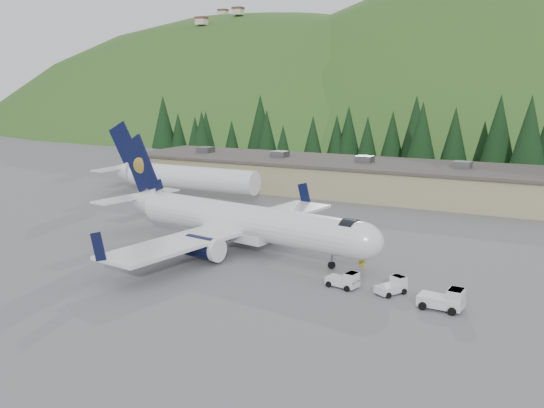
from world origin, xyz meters
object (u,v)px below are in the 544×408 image
(baggage_tug_c, at_px, (393,286))
(baggage_tug_a, at_px, (345,280))
(second_airliner, at_px, (176,176))
(ramp_worker, at_px, (362,259))
(airliner, at_px, (238,221))
(baggage_tug_b, at_px, (445,300))
(terminal_building, at_px, (335,175))

(baggage_tug_c, bearing_deg, baggage_tug_a, 126.92)
(second_airliner, xyz_separation_m, ramp_worker, (37.76, -22.32, -2.37))
(airliner, relative_size, second_airliner, 1.26)
(baggage_tug_a, bearing_deg, baggage_tug_b, 2.16)
(baggage_tug_a, distance_m, ramp_worker, 5.89)
(second_airliner, distance_m, baggage_tug_a, 47.61)
(ramp_worker, bearing_deg, baggage_tug_c, 133.84)
(airliner, relative_size, baggage_tug_c, 11.80)
(baggage_tug_c, bearing_deg, ramp_worker, 70.49)
(second_airliner, height_order, ramp_worker, second_airliner)
(second_airliner, xyz_separation_m, terminal_building, (19.91, 16.00, -0.70))
(baggage_tug_b, height_order, terminal_building, terminal_building)
(baggage_tug_a, relative_size, terminal_building, 0.04)
(ramp_worker, bearing_deg, airliner, 1.15)
(airliner, height_order, terminal_building, airliner)
(terminal_building, bearing_deg, baggage_tug_b, -59.23)
(airliner, bearing_deg, baggage_tug_a, -14.88)
(airliner, height_order, baggage_tug_b, airliner)
(second_airliner, xyz_separation_m, baggage_tug_a, (38.28, -28.18, -2.66))
(terminal_building, bearing_deg, airliner, -83.96)
(baggage_tug_a, bearing_deg, airliner, 167.03)
(baggage_tug_b, distance_m, terminal_building, 53.00)
(baggage_tug_a, xyz_separation_m, baggage_tug_b, (8.73, -1.34, 0.15))
(second_airliner, distance_m, baggage_tug_b, 55.57)
(baggage_tug_b, relative_size, baggage_tug_c, 1.19)
(terminal_building, distance_m, ramp_worker, 42.31)
(airliner, xyz_separation_m, baggage_tug_c, (18.44, -5.83, -2.44))
(airliner, height_order, second_airliner, airliner)
(ramp_worker, bearing_deg, baggage_tug_a, 98.25)
(airliner, relative_size, ramp_worker, 18.12)
(terminal_building, bearing_deg, baggage_tug_a, -67.43)
(airliner, distance_m, terminal_building, 38.06)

